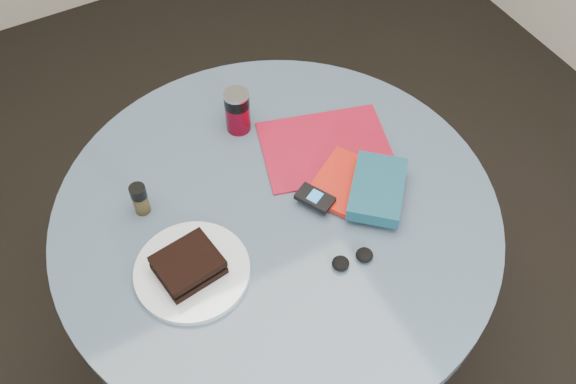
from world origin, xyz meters
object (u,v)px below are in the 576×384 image
plate (192,271)px  magazine (326,147)px  novel (378,189)px  mp3_player (315,198)px  pepper_grinder (140,199)px  sandwich (188,265)px  soda_can (237,111)px  table (277,250)px  red_book (342,182)px  headphones (353,259)px

plate → magazine: plate is taller
novel → mp3_player: novel is taller
pepper_grinder → mp3_player: pepper_grinder is taller
sandwich → mp3_player: (0.31, 0.03, -0.01)m
soda_can → mp3_player: bearing=-81.6°
table → magazine: (0.19, 0.10, 0.17)m
soda_can → novel: size_ratio=0.65×
soda_can → red_book: 0.31m
red_book → headphones: size_ratio=1.77×
sandwich → mp3_player: size_ratio=1.46×
sandwich → soda_can: size_ratio=1.20×
magazine → table: bearing=-134.7°
pepper_grinder → magazine: (0.45, -0.04, -0.04)m
plate → table: bearing=13.9°
soda_can → novel: bearing=-63.3°
soda_can → pepper_grinder: bearing=-157.7°
plate → novel: novel is taller
sandwich → headphones: size_ratio=1.44×
mp3_player → pepper_grinder: bearing=153.1°
plate → headphones: 0.33m
magazine → headphones: bearing=-94.3°
table → red_book: red_book is taller
novel → headphones: 0.18m
magazine → red_book: bearing=-86.2°
magazine → soda_can: bearing=150.0°
soda_can → headphones: soda_can is taller
headphones → soda_can: bearing=94.8°
table → novel: bearing=-20.4°
plate → mp3_player: mp3_player is taller
red_book → magazine: bearing=46.0°
magazine → mp3_player: mp3_player is taller
novel → mp3_player: 0.14m
sandwich → novel: bearing=-2.9°
soda_can → novel: 0.39m
soda_can → mp3_player: size_ratio=1.21×
pepper_grinder → mp3_player: 0.38m
table → soda_can: soda_can is taller
plate → novel: size_ratio=1.37×
plate → pepper_grinder: pepper_grinder is taller
red_book → sandwich: bearing=155.7°
novel → pepper_grinder: bearing=106.3°
plate → sandwich: (-0.01, -0.00, 0.03)m
novel → headphones: novel is taller
pepper_grinder → headphones: pepper_grinder is taller
sandwich → mp3_player: 0.32m
sandwich → magazine: size_ratio=0.46×
novel → red_book: bearing=75.4°
plate → mp3_player: 0.31m
sandwich → pepper_grinder: bearing=97.3°
table → sandwich: bearing=-166.3°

